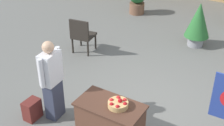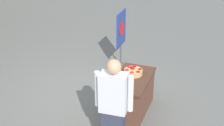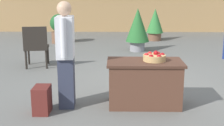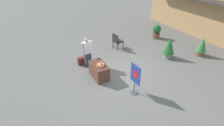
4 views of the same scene
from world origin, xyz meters
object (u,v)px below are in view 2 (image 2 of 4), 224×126
object	(u,v)px
display_table	(132,94)
apple_basket	(133,72)
poster_board	(121,37)
person_visitor	(114,108)

from	to	relation	value
display_table	apple_basket	bearing A→B (deg)	9.12
apple_basket	poster_board	xyz separation A→B (m)	(1.68, 0.83, 0.02)
person_visitor	poster_board	bearing A→B (deg)	13.14
display_table	poster_board	world-z (taller)	poster_board
apple_basket	person_visitor	distance (m)	1.41
apple_basket	person_visitor	bearing A→B (deg)	-175.75
person_visitor	poster_board	size ratio (longest dim) A/B	1.16
poster_board	person_visitor	bearing A→B (deg)	-73.82
poster_board	apple_basket	bearing A→B (deg)	-64.44
apple_basket	poster_board	size ratio (longest dim) A/B	0.25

